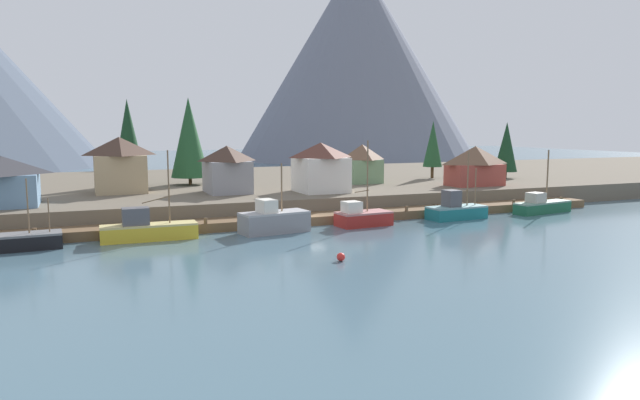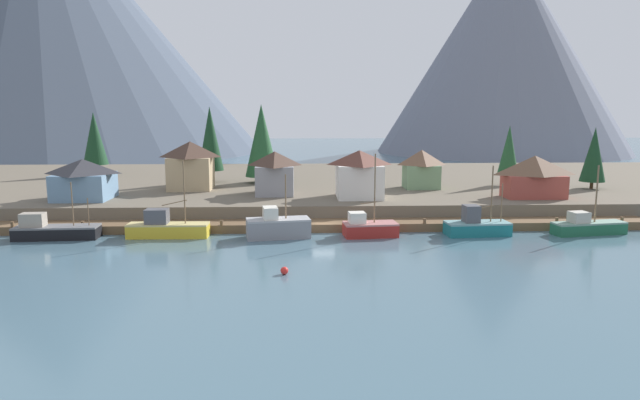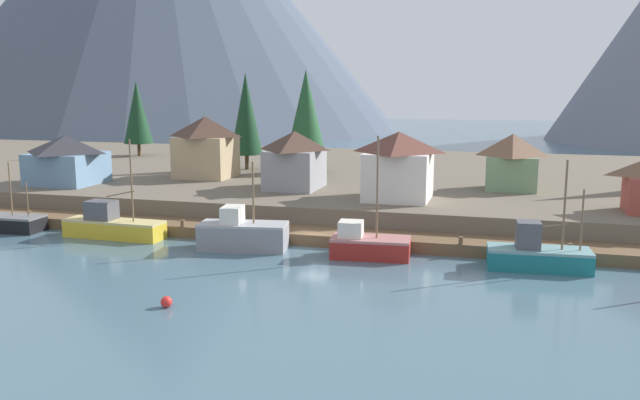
% 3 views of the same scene
% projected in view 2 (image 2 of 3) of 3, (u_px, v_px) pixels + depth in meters
% --- Properties ---
extents(ground_plane, '(400.00, 400.00, 1.00)m').
position_uv_depth(ground_plane, '(318.00, 208.00, 86.32)').
color(ground_plane, '#476675').
extents(dock, '(80.00, 4.00, 1.60)m').
position_uv_depth(dock, '(323.00, 225.00, 68.39)').
color(dock, brown).
rests_on(dock, ground_plane).
extents(shoreline_bank, '(400.00, 56.00, 2.50)m').
position_uv_depth(shoreline_bank, '(315.00, 186.00, 97.88)').
color(shoreline_bank, '#665B4C').
rests_on(shoreline_bank, ground_plane).
extents(mountain_west_peak, '(146.54, 146.54, 88.36)m').
position_uv_depth(mountain_west_peak, '(41.00, 20.00, 189.66)').
color(mountain_west_peak, '#475160').
rests_on(mountain_west_peak, ground_plane).
extents(mountain_central_peak, '(82.60, 82.60, 68.39)m').
position_uv_depth(mountain_central_peak, '(504.00, 49.00, 187.48)').
color(mountain_central_peak, slate).
rests_on(mountain_central_peak, ground_plane).
extents(fishing_boat_black, '(9.23, 3.17, 6.41)m').
position_uv_depth(fishing_boat_black, '(54.00, 230.00, 63.42)').
color(fishing_boat_black, black).
rests_on(fishing_boat_black, ground_plane).
extents(fishing_boat_yellow, '(9.14, 2.56, 8.74)m').
position_uv_depth(fishing_boat_yellow, '(166.00, 228.00, 64.23)').
color(fishing_boat_yellow, gold).
rests_on(fishing_boat_yellow, ground_plane).
extents(fishing_boat_grey, '(7.47, 3.99, 7.22)m').
position_uv_depth(fishing_boat_grey, '(277.00, 227.00, 63.95)').
color(fishing_boat_grey, gray).
rests_on(fishing_boat_grey, ground_plane).
extents(fishing_boat_red, '(6.30, 3.46, 9.49)m').
position_uv_depth(fishing_boat_red, '(369.00, 228.00, 64.68)').
color(fishing_boat_red, maroon).
rests_on(fishing_boat_red, ground_plane).
extents(fishing_boat_teal, '(7.45, 3.35, 8.07)m').
position_uv_depth(fishing_boat_teal, '(476.00, 226.00, 65.23)').
color(fishing_boat_teal, '#196B70').
rests_on(fishing_boat_teal, ground_plane).
extents(fishing_boat_green, '(8.90, 3.54, 8.06)m').
position_uv_depth(fishing_boat_green, '(587.00, 226.00, 65.69)').
color(fishing_boat_green, '#1E5B3D').
rests_on(fishing_boat_green, ground_plane).
extents(house_blue, '(7.31, 6.93, 5.40)m').
position_uv_depth(house_blue, '(84.00, 179.00, 75.14)').
color(house_blue, '#6689A8').
rests_on(house_blue, shoreline_bank).
extents(house_grey, '(5.50, 6.81, 6.07)m').
position_uv_depth(house_grey, '(275.00, 172.00, 79.70)').
color(house_grey, gray).
rests_on(house_grey, shoreline_bank).
extents(house_red, '(8.26, 4.39, 5.74)m').
position_uv_depth(house_red, '(534.00, 176.00, 76.53)').
color(house_red, '#9E4238').
rests_on(house_red, shoreline_bank).
extents(house_white, '(6.35, 6.67, 6.46)m').
position_uv_depth(house_white, '(359.00, 174.00, 76.52)').
color(house_white, silver).
rests_on(house_white, shoreline_bank).
extents(house_green, '(5.34, 4.66, 5.86)m').
position_uv_depth(house_green, '(421.00, 169.00, 85.68)').
color(house_green, '#6B8E66').
rests_on(house_green, shoreline_bank).
extents(house_tan, '(6.59, 6.05, 7.20)m').
position_uv_depth(house_tan, '(191.00, 165.00, 84.35)').
color(house_tan, tan).
rests_on(house_tan, shoreline_bank).
extents(conifer_near_left, '(3.16, 3.16, 9.44)m').
position_uv_depth(conifer_near_left, '(509.00, 150.00, 88.87)').
color(conifer_near_left, '#4C3823').
rests_on(conifer_near_left, shoreline_bank).
extents(conifer_near_right, '(4.12, 4.12, 12.42)m').
position_uv_depth(conifer_near_right, '(210.00, 139.00, 92.15)').
color(conifer_near_right, '#4C3823').
rests_on(conifer_near_right, shoreline_bank).
extents(conifer_mid_left, '(3.71, 3.71, 9.28)m').
position_uv_depth(conifer_mid_left, '(594.00, 155.00, 84.90)').
color(conifer_mid_left, '#4C3823').
rests_on(conifer_mid_left, shoreline_bank).
extents(conifer_mid_right, '(5.46, 5.46, 12.76)m').
position_uv_depth(conifer_mid_right, '(262.00, 140.00, 91.40)').
color(conifer_mid_right, '#4C3823').
rests_on(conifer_mid_right, shoreline_bank).
extents(conifer_back_left, '(4.44, 4.44, 11.45)m').
position_uv_depth(conifer_back_left, '(95.00, 138.00, 102.32)').
color(conifer_back_left, '#4C3823').
rests_on(conifer_back_left, shoreline_bank).
extents(channel_buoy, '(0.70, 0.70, 0.70)m').
position_uv_depth(channel_buoy, '(284.00, 271.00, 49.75)').
color(channel_buoy, red).
rests_on(channel_buoy, ground_plane).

